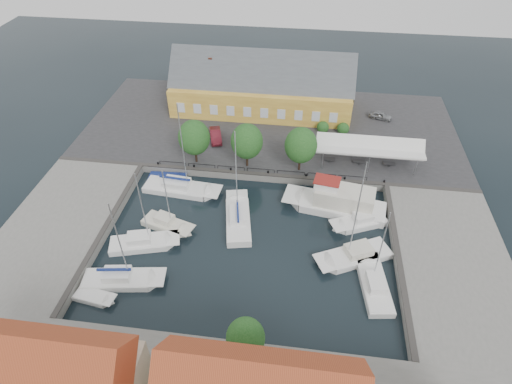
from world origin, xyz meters
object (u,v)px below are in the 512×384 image
at_px(trawler, 338,203).
at_px(east_boat_c, 374,286).
at_px(west_boat_c, 143,244).
at_px(car_red, 216,135).
at_px(tent_canopy, 369,147).
at_px(launch_nw, 167,179).
at_px(center_sailboat, 238,219).
at_px(east_boat_b, 355,257).
at_px(west_boat_a, 181,189).
at_px(east_boat_a, 360,223).
at_px(west_boat_b, 167,225).
at_px(west_boat_d, 122,280).
at_px(car_silver, 381,115).
at_px(launch_sw, 95,298).
at_px(warehouse, 258,88).

xyz_separation_m(trawler, east_boat_c, (3.50, -11.51, -0.76)).
bearing_deg(west_boat_c, car_red, 79.19).
relative_size(tent_canopy, launch_nw, 2.69).
bearing_deg(center_sailboat, east_boat_b, -16.65).
distance_m(car_red, west_boat_a, 11.36).
relative_size(car_red, west_boat_a, 0.33).
xyz_separation_m(east_boat_a, west_boat_c, (-24.16, -6.54, -0.00)).
distance_m(center_sailboat, west_boat_c, 11.17).
xyz_separation_m(west_boat_b, west_boat_c, (-1.81, -3.21, 0.00)).
distance_m(center_sailboat, east_boat_c, 17.10).
bearing_deg(tent_canopy, west_boat_b, -148.65).
relative_size(east_boat_c, west_boat_b, 1.13).
xyz_separation_m(center_sailboat, west_boat_b, (-8.07, -1.98, -0.10)).
bearing_deg(west_boat_d, east_boat_a, 25.59).
xyz_separation_m(car_silver, launch_sw, (-30.88, -37.86, -1.51)).
bearing_deg(launch_nw, center_sailboat, -32.14).
xyz_separation_m(trawler, west_boat_d, (-22.05, -14.18, -0.75)).
bearing_deg(car_red, west_boat_d, -116.40).
relative_size(east_boat_a, launch_sw, 2.23).
bearing_deg(west_boat_a, launch_sw, -102.82).
height_order(trawler, east_boat_c, east_boat_c).
relative_size(center_sailboat, west_boat_d, 1.10).
bearing_deg(east_boat_c, car_red, 131.96).
distance_m(trawler, west_boat_b, 20.64).
relative_size(warehouse, car_red, 6.51).
bearing_deg(warehouse, east_boat_b, -64.56).
distance_m(east_boat_a, east_boat_b, 5.43).
height_order(west_boat_b, west_boat_d, west_boat_d).
bearing_deg(warehouse, launch_sw, -106.13).
height_order(west_boat_d, launch_sw, west_boat_d).
distance_m(east_boat_b, west_boat_b, 21.63).
relative_size(west_boat_b, west_boat_c, 0.85).
height_order(car_silver, east_boat_a, east_boat_a).
relative_size(warehouse, center_sailboat, 2.28).
relative_size(trawler, launch_nw, 2.49).
xyz_separation_m(trawler, launch_nw, (-22.53, 3.03, -0.93)).
bearing_deg(west_boat_b, warehouse, 75.91).
bearing_deg(east_boat_a, east_boat_b, -98.67).
height_order(trawler, launch_sw, trawler).
height_order(warehouse, trawler, warehouse).
height_order(car_red, east_boat_b, east_boat_b).
bearing_deg(east_boat_c, west_boat_d, -174.02).
bearing_deg(launch_nw, west_boat_d, -88.39).
distance_m(tent_canopy, car_red, 21.85).
bearing_deg(trawler, west_boat_c, -157.52).
bearing_deg(launch_nw, warehouse, 63.30).
distance_m(east_boat_b, launch_sw, 27.19).
relative_size(car_silver, west_boat_c, 0.33).
height_order(center_sailboat, east_boat_a, center_sailboat).
bearing_deg(east_boat_b, west_boat_a, 158.10).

